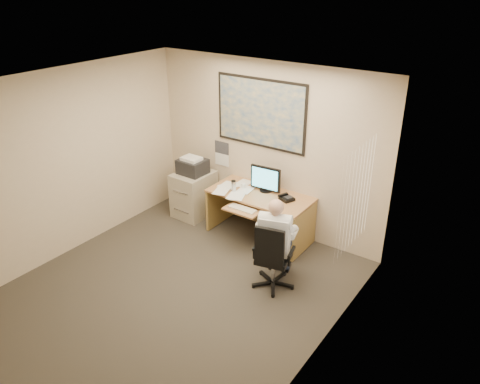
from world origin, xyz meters
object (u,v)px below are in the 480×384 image
Objects in this scene: desk at (279,217)px; office_chair at (271,268)px; filing_cabinet at (194,190)px; person at (275,244)px.

desk is 1.64× the size of office_chair.
person is at bearing -21.72° from filing_cabinet.
filing_cabinet is 0.84× the size of person.
person is (0.01, 0.07, 0.35)m from office_chair.
filing_cabinet is at bearing -179.14° from desk.
desk is 1.09m from person.
office_chair is (0.49, -1.03, -0.16)m from desk.
desk is at bearing 100.23° from person.
office_chair is 0.77× the size of person.
office_chair is at bearing -23.48° from filing_cabinet.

